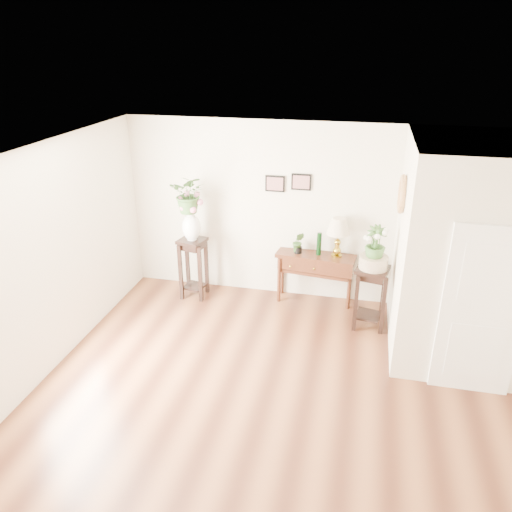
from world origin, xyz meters
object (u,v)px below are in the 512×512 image
(table_lamp, at_px, (338,235))
(plant_stand_b, at_px, (370,297))
(console_table, at_px, (315,278))
(plant_stand_a, at_px, (194,268))

(table_lamp, height_order, plant_stand_b, table_lamp)
(table_lamp, distance_m, plant_stand_b, 1.05)
(console_table, relative_size, plant_stand_a, 1.23)
(plant_stand_b, bearing_deg, table_lamp, 133.57)
(console_table, distance_m, plant_stand_b, 1.03)
(table_lamp, distance_m, plant_stand_a, 2.35)
(console_table, bearing_deg, plant_stand_a, -165.63)
(plant_stand_b, bearing_deg, plant_stand_a, 173.49)
(plant_stand_a, xyz_separation_m, plant_stand_b, (2.78, -0.32, -0.03))
(console_table, height_order, table_lamp, table_lamp)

